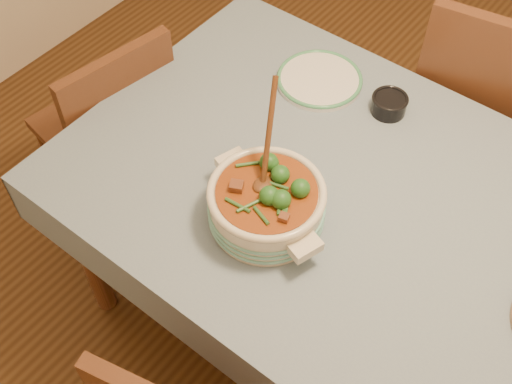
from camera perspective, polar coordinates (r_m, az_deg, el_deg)
floor at (r=2.38m, az=7.11°, el=-11.98°), size 4.50×4.50×0.00m
dining_table at (r=1.81m, az=9.18°, el=-2.77°), size 1.68×1.08×0.76m
stew_casserole at (r=1.62m, az=0.94°, el=-0.86°), size 0.38×0.37×0.36m
white_plate at (r=2.03m, az=5.67°, el=9.92°), size 0.34×0.34×0.02m
condiment_bowl at (r=1.96m, az=11.76°, el=7.72°), size 0.13×0.13×0.06m
chair_far at (r=2.35m, az=19.65°, el=6.98°), size 0.54×0.54×1.00m
chair_left at (r=2.31m, az=-12.54°, el=5.72°), size 0.47×0.47×0.87m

